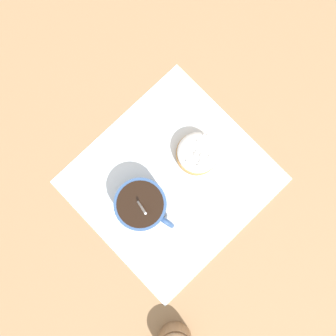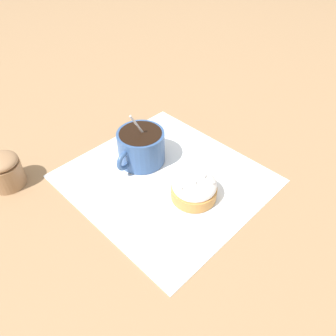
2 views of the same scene
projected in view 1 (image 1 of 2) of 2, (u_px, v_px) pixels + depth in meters
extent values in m
plane|color=#93704C|center=(171.00, 180.00, 0.63)|extent=(3.00, 3.00, 0.00)
cube|color=white|center=(171.00, 180.00, 0.63)|extent=(0.35, 0.33, 0.00)
cylinder|color=#335184|center=(142.00, 204.00, 0.59)|extent=(0.09, 0.09, 0.06)
cylinder|color=black|center=(140.00, 204.00, 0.56)|extent=(0.08, 0.08, 0.01)
torus|color=#335184|center=(165.00, 221.00, 0.58)|extent=(0.02, 0.04, 0.04)
ellipsoid|color=silver|center=(152.00, 215.00, 0.61)|extent=(0.02, 0.03, 0.01)
cylinder|color=silver|center=(138.00, 201.00, 0.56)|extent=(0.01, 0.06, 0.10)
cylinder|color=#C18442|center=(198.00, 155.00, 0.62)|extent=(0.08, 0.08, 0.02)
ellipsoid|color=white|center=(199.00, 154.00, 0.60)|extent=(0.08, 0.08, 0.04)
cube|color=white|center=(199.00, 165.00, 0.58)|extent=(0.01, 0.01, 0.00)
cube|color=white|center=(211.00, 164.00, 0.58)|extent=(0.00, 0.01, 0.00)
cube|color=white|center=(201.00, 162.00, 0.58)|extent=(0.01, 0.00, 0.00)
cube|color=white|center=(204.00, 136.00, 0.59)|extent=(0.01, 0.01, 0.00)
cube|color=white|center=(199.00, 142.00, 0.58)|extent=(0.01, 0.01, 0.00)
cube|color=white|center=(208.00, 152.00, 0.58)|extent=(0.01, 0.01, 0.00)
cube|color=white|center=(209.00, 157.00, 0.58)|extent=(0.01, 0.00, 0.00)
cube|color=white|center=(194.00, 155.00, 0.58)|extent=(0.01, 0.01, 0.00)
cube|color=white|center=(201.00, 156.00, 0.58)|extent=(0.01, 0.00, 0.00)
cube|color=white|center=(198.00, 154.00, 0.58)|extent=(0.01, 0.01, 0.00)
cube|color=white|center=(189.00, 162.00, 0.58)|extent=(0.01, 0.01, 0.00)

